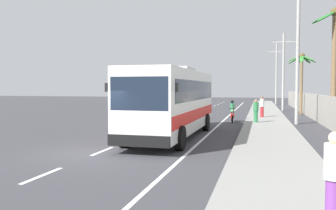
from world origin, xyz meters
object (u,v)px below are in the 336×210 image
object	(u,v)px
palm_nearest	(302,69)
coach_bus_foreground	(173,100)
utility_pole_far	(283,70)
palm_second	(335,48)
motorcycle_beside_bus	(232,113)
pedestrian_far_walk	(262,106)
utility_pole_mid	(298,48)
pedestrian_midwalk	(256,110)
utility_pole_distant	(276,73)
pedestrian_near_kerb	(334,176)

from	to	relation	value
palm_nearest	coach_bus_foreground	bearing A→B (deg)	-114.47
utility_pole_far	palm_second	bearing A→B (deg)	-83.89
motorcycle_beside_bus	pedestrian_far_walk	world-z (taller)	pedestrian_far_walk
utility_pole_mid	utility_pole_far	bearing A→B (deg)	90.21
coach_bus_foreground	motorcycle_beside_bus	world-z (taller)	coach_bus_foreground
pedestrian_midwalk	palm_nearest	distance (m)	11.87
coach_bus_foreground	pedestrian_far_walk	xyz separation A→B (m)	(4.60, 12.47, -0.90)
utility_pole_distant	pedestrian_far_walk	bearing A→B (deg)	-94.91
motorcycle_beside_bus	utility_pole_distant	world-z (taller)	utility_pole_distant
motorcycle_beside_bus	palm_second	distance (m)	8.50
coach_bus_foreground	pedestrian_midwalk	xyz separation A→B (m)	(4.15, 7.70, -0.96)
pedestrian_midwalk	utility_pole_far	bearing A→B (deg)	-85.23
palm_second	pedestrian_midwalk	bearing A→B (deg)	155.30
pedestrian_midwalk	utility_pole_mid	xyz separation A→B (m)	(2.82, 0.82, 4.42)
palm_second	pedestrian_near_kerb	bearing A→B (deg)	-100.53
coach_bus_foreground	palm_nearest	bearing A→B (deg)	65.53
palm_nearest	palm_second	xyz separation A→B (m)	(0.51, -12.71, 0.59)
motorcycle_beside_bus	pedestrian_near_kerb	size ratio (longest dim) A/B	1.16
pedestrian_near_kerb	utility_pole_far	xyz separation A→B (m)	(1.18, 34.34, 3.54)
pedestrian_midwalk	motorcycle_beside_bus	bearing A→B (deg)	-21.39
coach_bus_foreground	utility_pole_far	bearing A→B (deg)	73.47
pedestrian_midwalk	utility_pole_mid	size ratio (longest dim) A/B	0.16
pedestrian_far_walk	palm_second	bearing A→B (deg)	-17.24
pedestrian_near_kerb	pedestrian_midwalk	world-z (taller)	pedestrian_near_kerb
motorcycle_beside_bus	pedestrian_near_kerb	bearing A→B (deg)	-80.51
coach_bus_foreground	utility_pole_distant	distance (m)	38.81
coach_bus_foreground	utility_pole_mid	size ratio (longest dim) A/B	1.03
utility_pole_distant	palm_second	distance (m)	32.61
palm_nearest	pedestrian_far_walk	bearing A→B (deg)	-122.66
utility_pole_far	palm_second	xyz separation A→B (m)	(1.90, -17.76, 0.47)
pedestrian_far_walk	motorcycle_beside_bus	bearing A→B (deg)	-81.02
pedestrian_far_walk	palm_second	world-z (taller)	palm_second
pedestrian_midwalk	utility_pole_distant	size ratio (longest dim) A/B	0.18
utility_pole_distant	palm_second	size ratio (longest dim) A/B	1.24
coach_bus_foreground	palm_nearest	world-z (taller)	palm_nearest
pedestrian_near_kerb	utility_pole_mid	world-z (taller)	utility_pole_mid
pedestrian_far_walk	utility_pole_far	bearing A→B (deg)	119.35
utility_pole_mid	palm_nearest	bearing A→B (deg)	82.17
utility_pole_far	palm_second	distance (m)	17.86
pedestrian_far_walk	palm_nearest	size ratio (longest dim) A/B	0.29
motorcycle_beside_bus	utility_pole_distant	size ratio (longest dim) A/B	0.21
pedestrian_midwalk	utility_pole_distant	world-z (taller)	utility_pole_distant
pedestrian_midwalk	palm_nearest	bearing A→B (deg)	-96.69
pedestrian_near_kerb	pedestrian_far_walk	size ratio (longest dim) A/B	0.97
pedestrian_far_walk	utility_pole_mid	size ratio (longest dim) A/B	0.17
pedestrian_far_walk	utility_pole_far	size ratio (longest dim) A/B	0.20
pedestrian_near_kerb	utility_pole_distant	xyz separation A→B (m)	(1.07, 49.13, 3.86)
pedestrian_far_walk	utility_pole_distant	bearing A→B (deg)	126.49
coach_bus_foreground	utility_pole_distant	world-z (taller)	utility_pole_distant
coach_bus_foreground	pedestrian_near_kerb	bearing A→B (deg)	-62.52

